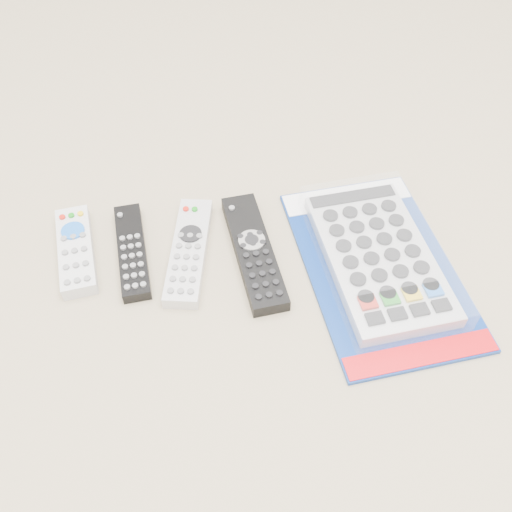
{
  "coord_description": "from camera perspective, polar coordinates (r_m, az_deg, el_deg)",
  "views": [
    {
      "loc": [
        -0.01,
        -0.52,
        0.63
      ],
      "look_at": [
        0.05,
        -0.01,
        0.01
      ],
      "focal_mm": 40.0,
      "sensor_mm": 36.0,
      "label": 1
    }
  ],
  "objects": [
    {
      "name": "jumbo_remote_packaged",
      "position": [
        0.82,
        12.18,
        -0.01
      ],
      "size": [
        0.24,
        0.36,
        0.04
      ],
      "rotation": [
        0.0,
        0.0,
        0.12
      ],
      "color": "navy",
      "rests_on": "ground"
    },
    {
      "name": "remote_large_black",
      "position": [
        0.82,
        -0.23,
        0.47
      ],
      "size": [
        0.08,
        0.22,
        0.02
      ],
      "rotation": [
        0.0,
        0.0,
        0.13
      ],
      "color": "black",
      "rests_on": "ground"
    },
    {
      "name": "remote_silver_dvd",
      "position": [
        0.82,
        -6.72,
        0.5
      ],
      "size": [
        0.08,
        0.2,
        0.02
      ],
      "rotation": [
        0.0,
        0.0,
        -0.16
      ],
      "color": "silver",
      "rests_on": "ground"
    },
    {
      "name": "remote_slim_black",
      "position": [
        0.84,
        -12.3,
        0.47
      ],
      "size": [
        0.06,
        0.18,
        0.02
      ],
      "rotation": [
        0.0,
        0.0,
        0.12
      ],
      "color": "black",
      "rests_on": "ground"
    },
    {
      "name": "remote_small_grey",
      "position": [
        0.86,
        -17.57,
        0.57
      ],
      "size": [
        0.07,
        0.16,
        0.02
      ],
      "rotation": [
        0.0,
        0.0,
        0.16
      ],
      "color": "#B9B9BC",
      "rests_on": "ground"
    }
  ]
}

